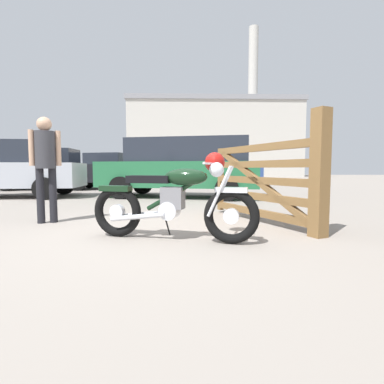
{
  "coord_description": "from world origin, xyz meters",
  "views": [
    {
      "loc": [
        0.84,
        -3.97,
        0.86
      ],
      "look_at": [
        0.58,
        0.75,
        0.49
      ],
      "focal_mm": 28.25,
      "sensor_mm": 36.0,
      "label": 1
    }
  ],
  "objects": [
    {
      "name": "blue_hatchback_right",
      "position": [
        0.07,
        5.08,
        0.94
      ],
      "size": [
        4.9,
        2.45,
        1.74
      ],
      "rotation": [
        0.0,
        0.0,
        3.0
      ],
      "color": "black",
      "rests_on": "ground_plane"
    },
    {
      "name": "ground_plane",
      "position": [
        0.0,
        0.0,
        0.0
      ],
      "size": [
        80.0,
        80.0,
        0.0
      ],
      "primitive_type": "plane",
      "color": "gray"
    },
    {
      "name": "bystander",
      "position": [
        -1.71,
        0.64,
        1.02
      ],
      "size": [
        0.42,
        0.3,
        1.66
      ],
      "rotation": [
        0.0,
        0.0,
        5.17
      ],
      "color": "black",
      "rests_on": "ground_plane"
    },
    {
      "name": "red_hatchback_near",
      "position": [
        -4.5,
        11.8,
        0.84
      ],
      "size": [
        4.45,
        2.53,
        1.67
      ],
      "rotation": [
        0.0,
        0.0,
        2.95
      ],
      "color": "black",
      "rests_on": "ground_plane"
    },
    {
      "name": "white_estate_far",
      "position": [
        1.47,
        11.86,
        0.92
      ],
      "size": [
        4.04,
        2.1,
        1.78
      ],
      "rotation": [
        0.0,
        0.0,
        0.09
      ],
      "color": "black",
      "rests_on": "ground_plane"
    },
    {
      "name": "industrial_building",
      "position": [
        1.32,
        32.14,
        4.34
      ],
      "size": [
        19.69,
        10.48,
        17.2
      ],
      "rotation": [
        0.0,
        0.0,
        0.08
      ],
      "color": "beige",
      "rests_on": "ground_plane"
    },
    {
      "name": "silver_sedan_mid",
      "position": [
        -5.7,
        8.2,
        0.84
      ],
      "size": [
        4.39,
        2.33,
        1.67
      ],
      "rotation": [
        0.0,
        0.0,
        0.13
      ],
      "color": "black",
      "rests_on": "ground_plane"
    },
    {
      "name": "pale_sedan_back",
      "position": [
        -5.17,
        4.75,
        0.84
      ],
      "size": [
        4.42,
        2.42,
        1.67
      ],
      "rotation": [
        0.0,
        0.0,
        3.3
      ],
      "color": "black",
      "rests_on": "ground_plane"
    },
    {
      "name": "timber_gate",
      "position": [
        1.78,
        0.67,
        0.7
      ],
      "size": [
        1.32,
        2.3,
        1.6
      ],
      "rotation": [
        0.0,
        0.0,
        2.07
      ],
      "color": "brown",
      "rests_on": "ground_plane"
    },
    {
      "name": "vintage_motorcycle",
      "position": [
        0.45,
        -0.38,
        0.49
      ],
      "size": [
        2.06,
        0.72,
        1.07
      ],
      "rotation": [
        0.0,
        0.0,
        -0.21
      ],
      "color": "black",
      "rests_on": "ground_plane"
    }
  ]
}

